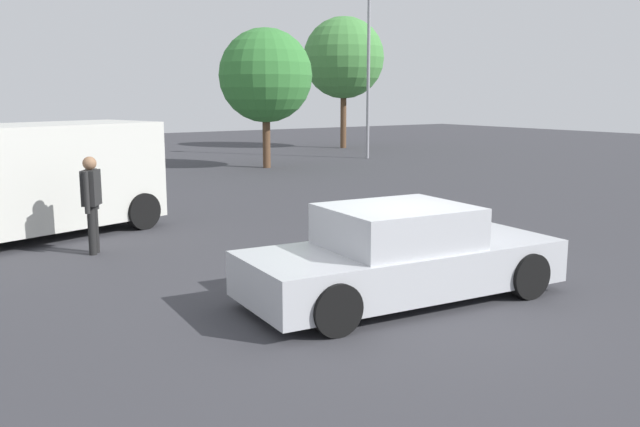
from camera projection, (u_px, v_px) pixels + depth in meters
ground_plane at (395, 301)px, 9.24m from camera, size 80.00×80.00×0.00m
sedan_foreground at (401, 257)px, 9.22m from camera, size 4.60×2.17×1.30m
dog at (456, 235)px, 12.22m from camera, size 0.38×0.64×0.43m
van_white at (19, 178)px, 12.97m from camera, size 5.69×3.46×2.20m
pedestrian at (91, 196)px, 11.80m from camera, size 0.42×0.49×1.72m
light_post_near at (369, 45)px, 28.91m from camera, size 0.44×0.44×7.21m
tree_back_left at (344, 58)px, 34.61m from camera, size 4.12×4.12×6.65m
tree_back_center at (266, 76)px, 25.32m from camera, size 3.49×3.49×5.20m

